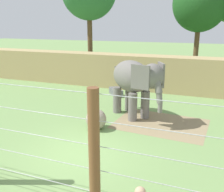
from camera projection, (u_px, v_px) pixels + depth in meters
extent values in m
plane|color=#759956|center=(80.00, 154.00, 9.53)|extent=(120.00, 120.00, 0.00)
cube|color=#937F5B|center=(161.00, 124.00, 12.42)|extent=(4.49, 3.44, 0.01)
cube|color=tan|center=(148.00, 73.00, 18.69)|extent=(36.00, 1.80, 2.47)
cylinder|color=slate|center=(145.00, 105.00, 13.06)|extent=(0.44, 0.44, 1.41)
cylinder|color=slate|center=(133.00, 107.00, 12.68)|extent=(0.44, 0.44, 1.41)
cylinder|color=slate|center=(129.00, 98.00, 14.25)|extent=(0.44, 0.44, 1.41)
cylinder|color=slate|center=(117.00, 100.00, 13.86)|extent=(0.44, 0.44, 1.41)
ellipsoid|color=slate|center=(131.00, 76.00, 13.08)|extent=(2.93, 2.72, 1.61)
ellipsoid|color=slate|center=(152.00, 76.00, 11.66)|extent=(1.46, 1.48, 1.16)
cube|color=slate|center=(161.00, 75.00, 12.04)|extent=(0.50, 0.85, 1.11)
cube|color=slate|center=(140.00, 77.00, 11.44)|extent=(0.90, 0.30, 1.11)
cylinder|color=slate|center=(158.00, 87.00, 11.41)|extent=(0.59, 0.56, 0.63)
cylinder|color=slate|center=(159.00, 97.00, 11.43)|extent=(0.44, 0.43, 0.59)
cylinder|color=slate|center=(160.00, 106.00, 11.48)|extent=(0.29, 0.29, 0.55)
cylinder|color=slate|center=(116.00, 74.00, 14.31)|extent=(0.30, 0.27, 0.80)
sphere|color=gray|center=(96.00, 119.00, 11.71)|extent=(0.94, 0.94, 0.94)
cylinder|color=brown|center=(94.00, 154.00, 6.16)|extent=(0.28, 0.28, 3.30)
cylinder|color=#B7B7BC|center=(35.00, 177.00, 7.08)|extent=(11.35, 0.02, 0.02)
cylinder|color=#B7B7BC|center=(33.00, 156.00, 6.90)|extent=(11.35, 0.02, 0.02)
cylinder|color=#B7B7BC|center=(31.00, 134.00, 6.73)|extent=(11.35, 0.02, 0.02)
cylinder|color=#B7B7BC|center=(29.00, 111.00, 6.55)|extent=(11.35, 0.02, 0.02)
cylinder|color=#B7B7BC|center=(27.00, 86.00, 6.38)|extent=(11.35, 0.02, 0.02)
sphere|color=tan|center=(140.00, 192.00, 4.92)|extent=(0.22, 0.22, 0.22)
cube|color=slate|center=(116.00, 92.00, 17.36)|extent=(1.31, 1.38, 0.44)
cylinder|color=brown|center=(90.00, 46.00, 23.20)|extent=(0.44, 0.44, 5.40)
cylinder|color=brown|center=(196.00, 52.00, 23.31)|extent=(0.44, 0.44, 4.39)
ellipsoid|color=#1E511E|center=(200.00, 3.00, 22.17)|extent=(4.69, 4.69, 4.92)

